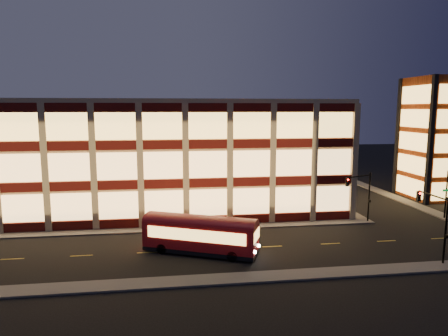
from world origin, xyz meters
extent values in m
plane|color=black|center=(0.00, 0.00, 0.00)|extent=(200.00, 200.00, 0.00)
cube|color=#514F4C|center=(-3.00, 1.00, 0.07)|extent=(54.00, 2.00, 0.15)
cube|color=#514F4C|center=(23.00, 17.00, 0.07)|extent=(2.00, 30.00, 0.15)
cube|color=#514F4C|center=(34.00, 17.00, 0.07)|extent=(2.00, 30.00, 0.15)
cube|color=#514F4C|center=(0.00, -13.00, 0.07)|extent=(100.00, 2.00, 0.15)
cube|color=tan|center=(-3.00, 17.00, 7.00)|extent=(50.00, 30.00, 14.00)
cube|color=tan|center=(-3.00, 17.00, 14.25)|extent=(50.40, 30.40, 0.50)
cube|color=#470C0A|center=(-3.00, 1.88, 0.65)|extent=(50.10, 0.25, 1.00)
cube|color=#EAAE62|center=(-3.00, 1.90, 2.75)|extent=(49.00, 0.20, 3.00)
cube|color=#470C0A|center=(22.12, 17.00, 0.65)|extent=(0.25, 30.10, 1.00)
cube|color=#EAAE62|center=(22.10, 17.00, 2.75)|extent=(0.20, 29.00, 3.00)
cube|color=#470C0A|center=(-3.00, 1.88, 5.05)|extent=(50.10, 0.25, 1.00)
cube|color=#EAAE62|center=(-3.00, 1.90, 7.15)|extent=(49.00, 0.20, 3.00)
cube|color=#470C0A|center=(22.12, 17.00, 5.05)|extent=(0.25, 30.10, 1.00)
cube|color=#EAAE62|center=(22.10, 17.00, 7.15)|extent=(0.20, 29.00, 3.00)
cube|color=#470C0A|center=(-3.00, 1.88, 9.45)|extent=(50.10, 0.25, 1.00)
cube|color=#EAAE62|center=(-3.00, 1.90, 11.55)|extent=(49.00, 0.20, 3.00)
cube|color=#470C0A|center=(22.12, 17.00, 9.45)|extent=(0.25, 30.10, 1.00)
cube|color=#EAAE62|center=(22.10, 17.00, 11.55)|extent=(0.20, 29.00, 3.00)
cube|color=#8C3814|center=(40.00, 12.00, 9.00)|extent=(8.00, 8.00, 18.00)
cube|color=black|center=(36.00, 8.00, 9.00)|extent=(0.60, 0.60, 18.00)
cube|color=black|center=(36.00, 16.00, 9.00)|extent=(0.60, 0.60, 18.00)
cube|color=black|center=(44.00, 16.00, 9.00)|extent=(0.60, 0.60, 18.00)
cube|color=#FFC059|center=(35.92, 12.00, 1.80)|extent=(0.16, 6.60, 2.60)
cube|color=#FFC059|center=(35.92, 12.00, 5.20)|extent=(0.16, 6.60, 2.60)
cube|color=#FFC059|center=(35.92, 12.00, 8.60)|extent=(0.16, 6.60, 2.60)
cube|color=#FFC059|center=(35.92, 12.00, 12.00)|extent=(0.16, 6.60, 2.60)
cube|color=#FFC059|center=(35.92, 12.00, 15.40)|extent=(0.16, 6.60, 2.60)
cylinder|color=black|center=(23.50, 0.80, 3.00)|extent=(0.18, 0.18, 6.00)
cylinder|color=black|center=(21.75, 0.05, 5.70)|extent=(3.56, 1.63, 0.14)
cube|color=black|center=(20.00, -0.70, 5.20)|extent=(0.32, 0.32, 0.95)
sphere|color=#FF0C05|center=(20.00, -0.88, 5.50)|extent=(0.20, 0.20, 0.20)
cube|color=black|center=(23.50, 0.60, 2.60)|extent=(0.25, 0.18, 0.28)
cylinder|color=black|center=(33.50, 0.80, 3.00)|extent=(0.18, 0.18, 6.00)
cube|color=black|center=(33.50, 0.60, 2.60)|extent=(0.25, 0.18, 0.28)
cube|color=#0C7226|center=(33.50, 0.65, 3.60)|extent=(1.20, 0.06, 0.28)
cylinder|color=black|center=(23.50, -12.50, 3.00)|extent=(0.18, 0.18, 6.00)
cylinder|color=black|center=(23.50, -10.50, 5.70)|extent=(0.14, 4.00, 0.14)
cube|color=black|center=(23.50, -8.50, 5.20)|extent=(0.32, 0.32, 0.95)
sphere|color=#FF0C05|center=(23.50, -8.68, 5.50)|extent=(0.20, 0.20, 0.20)
cube|color=black|center=(23.50, -12.70, 2.60)|extent=(0.25, 0.18, 0.28)
cube|color=#9E080E|center=(2.90, -6.80, 1.81)|extent=(10.79, 6.77, 2.45)
cube|color=black|center=(2.90, -6.80, 0.37)|extent=(10.79, 6.77, 0.37)
cylinder|color=black|center=(-0.68, -6.48, 0.48)|extent=(1.00, 0.68, 0.96)
cylinder|color=black|center=(0.27, -4.34, 0.48)|extent=(1.00, 0.68, 0.96)
cylinder|color=black|center=(5.53, -9.26, 0.48)|extent=(1.00, 0.68, 0.96)
cylinder|color=black|center=(6.48, -7.13, 0.48)|extent=(1.00, 0.68, 0.96)
cube|color=#FFC059|center=(2.34, -8.04, 2.13)|extent=(8.56, 3.88, 1.06)
cube|color=#FFC059|center=(3.46, -5.56, 2.13)|extent=(8.56, 3.88, 1.06)
camera|label=1|loc=(0.16, -42.53, 13.38)|focal=32.00mm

